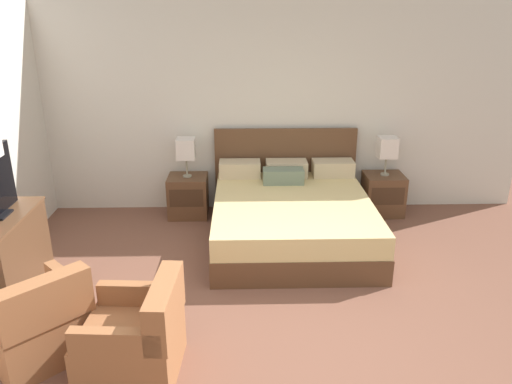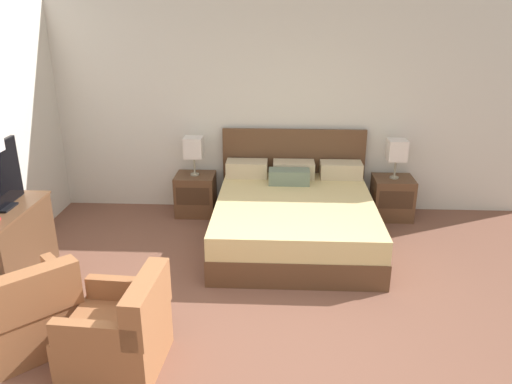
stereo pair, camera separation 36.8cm
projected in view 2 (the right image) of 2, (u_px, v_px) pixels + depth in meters
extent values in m
plane|color=brown|center=(262.00, 366.00, 3.79)|extent=(9.70, 9.70, 0.00)
cube|color=beige|center=(272.00, 108.00, 6.37)|extent=(6.77, 0.06, 2.68)
cube|color=brown|center=(294.00, 232.00, 5.71)|extent=(1.77, 2.04, 0.28)
cube|color=#D6BC7F|center=(295.00, 211.00, 5.62)|extent=(1.76, 2.02, 0.24)
cube|color=brown|center=(293.00, 170.00, 6.55)|extent=(1.84, 0.05, 1.10)
cube|color=#C6B28E|center=(247.00, 169.00, 6.37)|extent=(0.52, 0.28, 0.20)
cube|color=#C6B28E|center=(294.00, 169.00, 6.34)|extent=(0.52, 0.28, 0.20)
cube|color=#C6B28E|center=(341.00, 170.00, 6.31)|extent=(0.52, 0.28, 0.20)
cube|color=slate|center=(289.00, 177.00, 6.09)|extent=(0.50, 0.22, 0.18)
cube|color=brown|center=(196.00, 194.00, 6.50)|extent=(0.50, 0.44, 0.53)
cube|color=#3C2718|center=(193.00, 196.00, 6.28)|extent=(0.42, 0.01, 0.23)
cube|color=brown|center=(392.00, 198.00, 6.38)|extent=(0.50, 0.44, 0.53)
cube|color=#3C2718|center=(396.00, 200.00, 6.16)|extent=(0.42, 0.01, 0.23)
cylinder|color=gray|center=(195.00, 174.00, 6.41)|extent=(0.11, 0.11, 0.02)
cylinder|color=gray|center=(194.00, 165.00, 6.36)|extent=(0.02, 0.02, 0.22)
cube|color=silver|center=(194.00, 147.00, 6.28)|extent=(0.23, 0.23, 0.26)
cylinder|color=gray|center=(394.00, 177.00, 6.29)|extent=(0.11, 0.11, 0.02)
cylinder|color=gray|center=(395.00, 168.00, 6.25)|extent=(0.02, 0.02, 0.22)
cube|color=silver|center=(397.00, 150.00, 6.16)|extent=(0.23, 0.23, 0.26)
cube|color=brown|center=(9.00, 245.00, 4.87)|extent=(0.46, 1.03, 0.75)
cube|color=brown|center=(2.00, 211.00, 4.74)|extent=(0.48, 1.06, 0.02)
cube|color=black|center=(3.00, 207.00, 4.76)|extent=(0.18, 0.24, 0.02)
cube|color=black|center=(0.00, 177.00, 4.65)|extent=(0.01, 0.74, 0.59)
cube|color=#935B38|center=(29.00, 321.00, 4.00)|extent=(0.96, 0.96, 0.40)
cube|color=#935B38|center=(33.00, 293.00, 3.68)|extent=(0.60, 0.59, 0.36)
cube|color=#935B38|center=(60.00, 277.00, 4.08)|extent=(0.50, 0.51, 0.18)
cube|color=#935B38|center=(116.00, 343.00, 3.73)|extent=(0.72, 0.72, 0.40)
cube|color=#935B38|center=(147.00, 302.00, 3.57)|extent=(0.20, 0.69, 0.36)
cube|color=#935B38|center=(95.00, 335.00, 3.36)|extent=(0.63, 0.13, 0.18)
cube|color=#935B38|center=(126.00, 289.00, 3.91)|extent=(0.63, 0.13, 0.18)
cylinder|color=gray|center=(4.00, 304.00, 4.56)|extent=(0.28, 0.28, 0.02)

